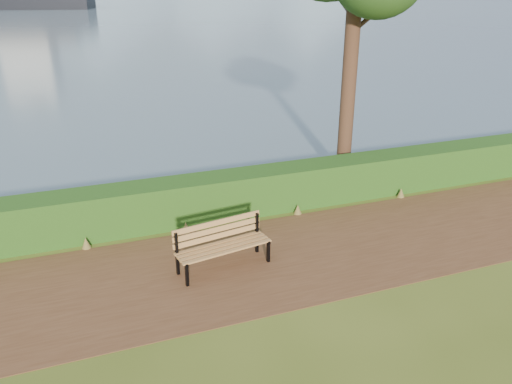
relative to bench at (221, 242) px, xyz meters
name	(u,v)px	position (x,y,z in m)	size (l,w,h in m)	color
ground	(266,269)	(0.77, -0.41, -0.53)	(140.00, 140.00, 0.00)	#425217
path	(261,261)	(0.77, -0.11, -0.52)	(40.00, 3.40, 0.01)	#54321D
hedge	(226,195)	(0.77, 2.19, -0.03)	(32.00, 0.85, 1.00)	#1A4112
bench	(221,242)	(0.00, 0.00, 0.00)	(1.89, 0.83, 0.92)	black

